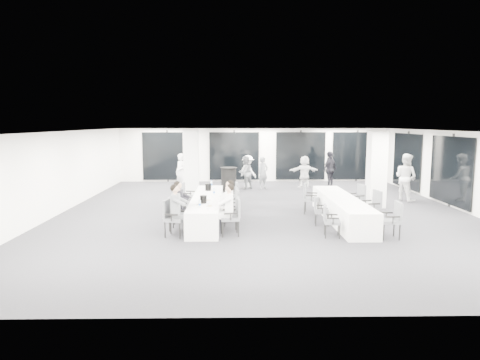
% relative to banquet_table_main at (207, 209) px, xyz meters
% --- Properties ---
extents(room, '(14.04, 16.04, 2.84)m').
position_rel_banquet_table_main_xyz_m(room, '(2.80, 2.20, 1.01)').
color(room, '#25252B').
rests_on(room, ground).
extents(column_left, '(0.60, 0.60, 2.80)m').
position_rel_banquet_table_main_xyz_m(column_left, '(-0.89, 4.29, 1.02)').
color(column_left, white).
rests_on(column_left, floor).
extents(column_right, '(0.60, 0.60, 2.80)m').
position_rel_banquet_table_main_xyz_m(column_right, '(6.11, 2.09, 1.02)').
color(column_right, white).
rests_on(column_right, floor).
extents(banquet_table_main, '(0.90, 5.00, 0.75)m').
position_rel_banquet_table_main_xyz_m(banquet_table_main, '(0.00, 0.00, 0.00)').
color(banquet_table_main, silver).
rests_on(banquet_table_main, floor).
extents(banquet_table_side, '(0.90, 5.00, 0.75)m').
position_rel_banquet_table_main_xyz_m(banquet_table_side, '(4.28, -0.16, 0.00)').
color(banquet_table_side, silver).
rests_on(banquet_table_side, floor).
extents(cocktail_table, '(0.78, 0.78, 1.08)m').
position_rel_banquet_table_main_xyz_m(cocktail_table, '(0.65, 5.84, 0.17)').
color(cocktail_table, black).
rests_on(cocktail_table, floor).
extents(chair_main_left_near, '(0.61, 0.64, 1.01)m').
position_rel_banquet_table_main_xyz_m(chair_main_left_near, '(-0.84, -1.92, 0.20)').
color(chair_main_left_near, '#505358').
rests_on(chair_main_left_near, floor).
extents(chair_main_left_second, '(0.55, 0.59, 0.97)m').
position_rel_banquet_table_main_xyz_m(chair_main_left_second, '(-0.83, -1.25, 0.18)').
color(chair_main_left_second, '#505358').
rests_on(chair_main_left_second, floor).
extents(chair_main_left_mid, '(0.53, 0.60, 1.03)m').
position_rel_banquet_table_main_xyz_m(chair_main_left_mid, '(-0.84, -0.37, 0.21)').
color(chair_main_left_mid, '#505358').
rests_on(chair_main_left_mid, floor).
extents(chair_main_left_fourth, '(0.50, 0.55, 0.94)m').
position_rel_banquet_table_main_xyz_m(chair_main_left_fourth, '(-0.83, 0.47, 0.16)').
color(chair_main_left_fourth, '#505358').
rests_on(chair_main_left_fourth, floor).
extents(chair_main_left_far, '(0.55, 0.59, 0.95)m').
position_rel_banquet_table_main_xyz_m(chair_main_left_far, '(-0.83, 1.72, 0.17)').
color(chair_main_left_far, '#505358').
rests_on(chair_main_left_far, floor).
extents(chair_main_right_near, '(0.56, 0.61, 1.02)m').
position_rel_banquet_table_main_xyz_m(chair_main_right_near, '(0.84, -1.86, 0.21)').
color(chair_main_right_near, '#505358').
rests_on(chair_main_right_near, floor).
extents(chair_main_right_second, '(0.53, 0.57, 0.93)m').
position_rel_banquet_table_main_xyz_m(chair_main_right_second, '(0.83, -1.10, 0.15)').
color(chair_main_right_second, '#505358').
rests_on(chair_main_right_second, floor).
extents(chair_main_right_mid, '(0.59, 0.63, 1.02)m').
position_rel_banquet_table_main_xyz_m(chair_main_right_mid, '(0.84, -0.24, 0.20)').
color(chair_main_right_mid, '#505358').
rests_on(chair_main_right_mid, floor).
extents(chair_main_right_fourth, '(0.57, 0.60, 0.96)m').
position_rel_banquet_table_main_xyz_m(chair_main_right_fourth, '(0.83, 0.61, 0.17)').
color(chair_main_right_fourth, '#505358').
rests_on(chair_main_right_fourth, floor).
extents(chair_main_right_far, '(0.53, 0.58, 0.97)m').
position_rel_banquet_table_main_xyz_m(chair_main_right_far, '(0.84, 1.68, 0.18)').
color(chair_main_right_far, '#505358').
rests_on(chair_main_right_far, floor).
extents(chair_side_left_near, '(0.50, 0.54, 0.88)m').
position_rel_banquet_table_main_xyz_m(chair_side_left_near, '(3.46, -2.09, 0.13)').
color(chair_side_left_near, '#505358').
rests_on(chair_side_left_near, floor).
extents(chair_side_left_mid, '(0.49, 0.53, 0.87)m').
position_rel_banquet_table_main_xyz_m(chair_side_left_mid, '(3.46, -0.73, 0.12)').
color(chair_side_left_mid, '#505358').
rests_on(chair_side_left_mid, floor).
extents(chair_side_left_far, '(0.62, 0.65, 1.03)m').
position_rel_banquet_table_main_xyz_m(chair_side_left_far, '(3.44, 0.98, 0.21)').
color(chair_side_left_far, '#505358').
rests_on(chair_side_left_far, floor).
extents(chair_side_right_near, '(0.51, 0.57, 1.00)m').
position_rel_banquet_table_main_xyz_m(chair_side_right_near, '(5.12, -2.27, 0.19)').
color(chair_side_right_near, '#505358').
rests_on(chair_side_right_near, floor).
extents(chair_side_right_mid, '(0.60, 0.64, 1.04)m').
position_rel_banquet_table_main_xyz_m(chair_side_right_mid, '(5.12, -0.59, 0.22)').
color(chair_side_right_mid, '#505358').
rests_on(chair_side_right_mid, floor).
extents(chair_side_right_far, '(0.61, 0.64, 1.00)m').
position_rel_banquet_table_main_xyz_m(chair_side_right_far, '(5.12, 0.96, 0.19)').
color(chair_side_right_far, '#505358').
rests_on(chair_side_right_far, floor).
extents(seated_guest_a, '(0.50, 0.38, 1.44)m').
position_rel_banquet_table_main_xyz_m(seated_guest_a, '(-0.67, -1.94, 0.44)').
color(seated_guest_a, slate).
rests_on(seated_guest_a, floor).
extents(seated_guest_b, '(0.50, 0.38, 1.44)m').
position_rel_banquet_table_main_xyz_m(seated_guest_b, '(-0.67, -1.26, 0.44)').
color(seated_guest_b, black).
rests_on(seated_guest_b, floor).
extents(seated_guest_c, '(0.50, 0.38, 1.44)m').
position_rel_banquet_table_main_xyz_m(seated_guest_c, '(0.67, -1.87, 0.44)').
color(seated_guest_c, white).
rests_on(seated_guest_c, floor).
extents(seated_guest_d, '(0.50, 0.38, 1.44)m').
position_rel_banquet_table_main_xyz_m(seated_guest_d, '(0.67, -1.08, 0.44)').
color(seated_guest_d, white).
rests_on(seated_guest_d, floor).
extents(standing_guest_a, '(0.80, 0.78, 1.71)m').
position_rel_banquet_table_main_xyz_m(standing_guest_a, '(2.26, 6.51, 0.48)').
color(standing_guest_a, slate).
rests_on(standing_guest_a, floor).
extents(standing_guest_b, '(0.97, 0.96, 1.76)m').
position_rel_banquet_table_main_xyz_m(standing_guest_b, '(1.42, 6.43, 0.51)').
color(standing_guest_b, slate).
rests_on(standing_guest_b, floor).
extents(standing_guest_c, '(1.17, 1.22, 1.73)m').
position_rel_banquet_table_main_xyz_m(standing_guest_c, '(1.57, 7.07, 0.49)').
color(standing_guest_c, white).
rests_on(standing_guest_c, floor).
extents(standing_guest_d, '(1.27, 1.30, 1.98)m').
position_rel_banquet_table_main_xyz_m(standing_guest_d, '(5.46, 6.73, 0.62)').
color(standing_guest_d, black).
rests_on(standing_guest_d, floor).
extents(standing_guest_f, '(1.65, 0.81, 1.73)m').
position_rel_banquet_table_main_xyz_m(standing_guest_f, '(4.26, 6.85, 0.49)').
color(standing_guest_f, white).
rests_on(standing_guest_f, floor).
extents(standing_guest_g, '(0.89, 0.91, 1.94)m').
position_rel_banquet_table_main_xyz_m(standing_guest_g, '(-1.53, 5.88, 0.60)').
color(standing_guest_g, white).
rests_on(standing_guest_g, floor).
extents(standing_guest_h, '(1.06, 1.20, 2.12)m').
position_rel_banquet_table_main_xyz_m(standing_guest_h, '(7.72, 3.34, 0.69)').
color(standing_guest_h, white).
rests_on(standing_guest_h, floor).
extents(ice_bucket_near, '(0.20, 0.20, 0.23)m').
position_rel_banquet_table_main_xyz_m(ice_bucket_near, '(-0.03, -1.06, 0.49)').
color(ice_bucket_near, black).
rests_on(ice_bucket_near, banquet_table_main).
extents(ice_bucket_far, '(0.22, 0.22, 0.25)m').
position_rel_banquet_table_main_xyz_m(ice_bucket_far, '(-0.03, 1.30, 0.50)').
color(ice_bucket_far, black).
rests_on(ice_bucket_far, banquet_table_main).
extents(water_bottle_a, '(0.07, 0.07, 0.20)m').
position_rel_banquet_table_main_xyz_m(water_bottle_a, '(-0.09, -1.68, 0.48)').
color(water_bottle_a, silver).
rests_on(water_bottle_a, banquet_table_main).
extents(water_bottle_b, '(0.06, 0.06, 0.20)m').
position_rel_banquet_table_main_xyz_m(water_bottle_b, '(0.21, 0.45, 0.48)').
color(water_bottle_b, silver).
rests_on(water_bottle_b, banquet_table_main).
extents(water_bottle_c, '(0.07, 0.07, 0.22)m').
position_rel_banquet_table_main_xyz_m(water_bottle_c, '(0.04, 2.18, 0.49)').
color(water_bottle_c, silver).
rests_on(water_bottle_c, banquet_table_main).
extents(plate_a, '(0.22, 0.22, 0.03)m').
position_rel_banquet_table_main_xyz_m(plate_a, '(-0.13, -1.29, 0.39)').
color(plate_a, white).
rests_on(plate_a, banquet_table_main).
extents(plate_b, '(0.22, 0.22, 0.03)m').
position_rel_banquet_table_main_xyz_m(plate_b, '(0.17, -1.54, 0.39)').
color(plate_b, white).
rests_on(plate_b, banquet_table_main).
extents(plate_c, '(0.20, 0.20, 0.03)m').
position_rel_banquet_table_main_xyz_m(plate_c, '(0.08, -0.63, 0.39)').
color(plate_c, white).
rests_on(plate_c, banquet_table_main).
extents(wine_glass, '(0.08, 0.08, 0.21)m').
position_rel_banquet_table_main_xyz_m(wine_glass, '(0.15, -1.92, 0.53)').
color(wine_glass, silver).
rests_on(wine_glass, banquet_table_main).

